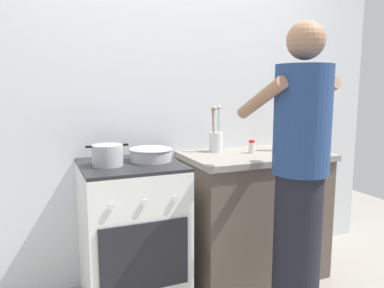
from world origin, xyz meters
The scene contains 9 objects.
back_wall centered at (0.20, 0.50, 1.25)m, with size 3.20×0.10×2.50m.
countertop centered at (0.55, 0.15, 0.45)m, with size 1.00×0.60×0.90m.
stove_range centered at (-0.35, 0.15, 0.45)m, with size 0.60×0.62×0.90m.
pot centered at (-0.49, 0.13, 0.96)m, with size 0.25×0.18×0.13m.
mixing_bowl centered at (-0.21, 0.17, 0.95)m, with size 0.28×0.28×0.08m.
utensil_crock centered at (0.32, 0.32, 1.00)m, with size 0.10×0.10×0.34m.
spice_bottle centered at (0.53, 0.17, 0.95)m, with size 0.04×0.04×0.09m.
oil_bottle centered at (0.78, 0.19, 1.02)m, with size 0.06×0.06×0.27m.
person centered at (0.43, -0.48, 0.86)m, with size 0.41×0.50×1.70m.
Camera 1 is at (-0.87, -2.08, 1.36)m, focal length 34.99 mm.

